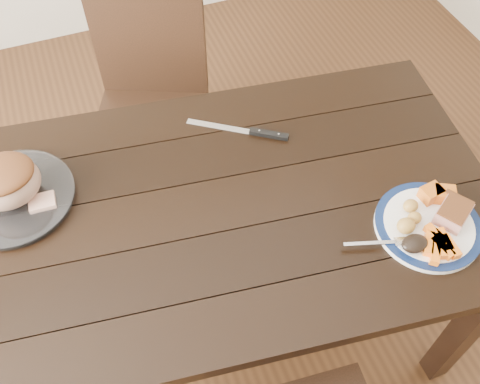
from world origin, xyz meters
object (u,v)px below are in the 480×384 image
object	(u,v)px
chair_far	(151,97)
fork	(383,243)
dining_table	(212,225)
dinner_plate	(428,226)
carving_knife	(256,132)
serving_platter	(14,199)
roast_joint	(5,183)
pork_slice	(453,214)

from	to	relation	value
chair_far	fork	distance (m)	1.11
dining_table	dinner_plate	bearing A→B (deg)	-27.90
dinner_plate	carving_knife	size ratio (longest dim) A/B	1.03
fork	dinner_plate	bearing A→B (deg)	20.89
dining_table	chair_far	xyz separation A→B (m)	(-0.00, 0.73, -0.13)
dinner_plate	serving_platter	xyz separation A→B (m)	(-1.02, 0.49, 0.00)
roast_joint	pork_slice	bearing A→B (deg)	-24.36
pork_slice	dining_table	bearing A→B (deg)	154.31
chair_far	dinner_plate	xyz separation A→B (m)	(0.52, -1.01, 0.23)
dining_table	carving_knife	size ratio (longest dim) A/B	6.17
carving_knife	roast_joint	bearing A→B (deg)	-145.68
dining_table	serving_platter	size ratio (longest dim) A/B	5.18
pork_slice	carving_knife	world-z (taller)	pork_slice
chair_far	carving_knife	xyz separation A→B (m)	(0.22, -0.52, 0.23)
roast_joint	dinner_plate	bearing A→B (deg)	-25.43
dinner_plate	pork_slice	xyz separation A→B (m)	(0.06, -0.01, 0.03)
fork	pork_slice	bearing A→B (deg)	18.39
roast_joint	carving_knife	xyz separation A→B (m)	(0.72, -0.00, -0.07)
dining_table	chair_far	distance (m)	0.74
roast_joint	fork	bearing A→B (deg)	-29.43
serving_platter	roast_joint	world-z (taller)	roast_joint
chair_far	fork	size ratio (longest dim) A/B	5.32
serving_platter	roast_joint	bearing A→B (deg)	0.00
pork_slice	roast_joint	size ratio (longest dim) A/B	0.49
serving_platter	carving_knife	distance (m)	0.72
fork	carving_knife	bearing A→B (deg)	124.80
chair_far	serving_platter	xyz separation A→B (m)	(-0.50, -0.52, 0.23)
serving_platter	chair_far	bearing A→B (deg)	46.13
dining_table	fork	distance (m)	0.48
roast_joint	serving_platter	bearing A→B (deg)	0.00
carving_knife	chair_far	bearing A→B (deg)	147.62
fork	carving_knife	distance (m)	0.52
pork_slice	roast_joint	world-z (taller)	roast_joint
dining_table	fork	xyz separation A→B (m)	(0.37, -0.28, 0.11)
dining_table	serving_platter	bearing A→B (deg)	157.22
fork	roast_joint	world-z (taller)	roast_joint
chair_far	fork	world-z (taller)	chair_far
fork	carving_knife	xyz separation A→B (m)	(-0.15, 0.49, -0.01)
chair_far	pork_slice	distance (m)	1.20
serving_platter	dining_table	bearing A→B (deg)	-22.78
chair_far	carving_knife	distance (m)	0.61
fork	roast_joint	xyz separation A→B (m)	(-0.88, 0.49, 0.06)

